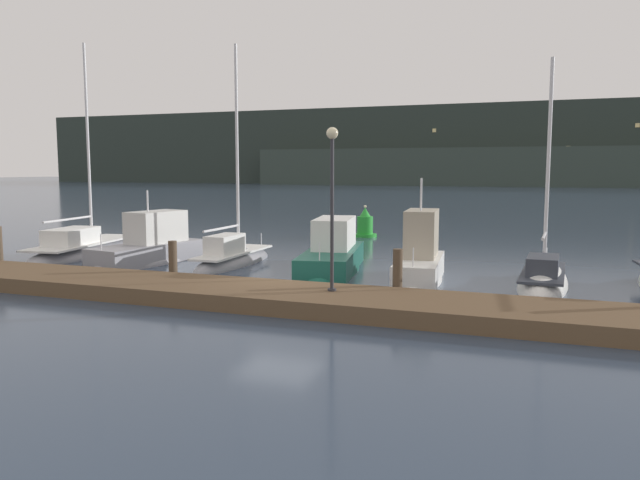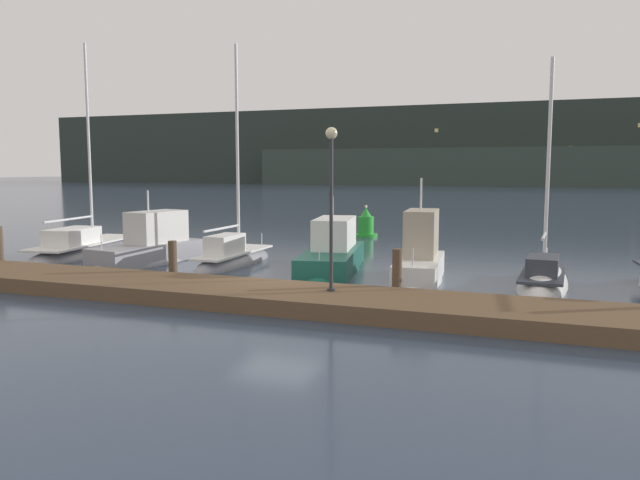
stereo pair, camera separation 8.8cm
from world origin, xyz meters
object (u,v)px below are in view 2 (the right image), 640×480
Objects in this scene: sailboat_berth_3 at (233,260)px; motorboat_berth_5 at (420,266)px; sailboat_berth_6 at (543,284)px; sailboat_berth_1 at (84,251)px; dock_lamppost at (331,184)px; motorboat_berth_4 at (332,261)px; channel_buoy at (366,225)px; motorboat_berth_2 at (149,253)px.

motorboat_berth_5 is (7.62, -0.97, 0.33)m from sailboat_berth_3.
sailboat_berth_6 is at bearing -3.63° from sailboat_berth_3.
sailboat_berth_3 is at bearing -1.93° from sailboat_berth_1.
motorboat_berth_5 is at bearing 72.83° from dock_lamppost.
sailboat_berth_3 reaches higher than motorboat_berth_4.
sailboat_berth_1 is 15.18m from motorboat_berth_5.
motorboat_berth_4 is 1.38× the size of motorboat_berth_5.
dock_lamppost is at bearing -76.77° from channel_buoy.
dock_lamppost is at bearing -23.74° from sailboat_berth_1.
channel_buoy is 17.91m from dock_lamppost.
sailboat_berth_1 is 1.73× the size of motorboat_berth_2.
channel_buoy is 0.40× the size of dock_lamppost.
motorboat_berth_4 is 6.83m from dock_lamppost.
sailboat_berth_6 is (11.54, -0.73, -0.06)m from sailboat_berth_3.
sailboat_berth_1 reaches higher than motorboat_berth_5.
sailboat_berth_6 is at bearing 42.95° from dock_lamppost.
sailboat_berth_3 is at bearing 176.37° from sailboat_berth_6.
sailboat_berth_1 reaches higher than sailboat_berth_3.
sailboat_berth_3 reaches higher than channel_buoy.
motorboat_berth_4 is 3.62m from motorboat_berth_5.
motorboat_berth_4 is at bearing 109.05° from dock_lamppost.
sailboat_berth_3 is 2.07× the size of dock_lamppost.
motorboat_berth_5 is 3.94m from sailboat_berth_6.
dock_lamppost is at bearing -27.69° from motorboat_berth_2.
motorboat_berth_5 is (15.13, -1.23, 0.35)m from sailboat_berth_1.
sailboat_berth_6 is at bearing -52.27° from channel_buoy.
sailboat_berth_3 is 7.69m from motorboat_berth_5.
dock_lamppost is at bearing -43.12° from sailboat_berth_3.
dock_lamppost is at bearing -70.95° from motorboat_berth_4.
motorboat_berth_2 is 7.54m from motorboat_berth_4.
motorboat_berth_5 is (3.47, -1.00, 0.15)m from motorboat_berth_4.
motorboat_berth_5 is at bearing -16.05° from motorboat_berth_4.
sailboat_berth_1 is 4.29m from motorboat_berth_2.
dock_lamppost is (6.14, -5.75, 3.21)m from sailboat_berth_3.
sailboat_berth_6 reaches higher than dock_lamppost.
channel_buoy is (-9.44, 12.21, 0.53)m from sailboat_berth_6.
sailboat_berth_3 is at bearing -179.63° from motorboat_berth_4.
motorboat_berth_5 is 13.62m from channel_buoy.
sailboat_berth_3 is (3.35, 0.77, -0.22)m from motorboat_berth_2.
dock_lamppost is at bearing -137.05° from sailboat_berth_6.
sailboat_berth_1 is at bearing 178.89° from motorboat_berth_4.
motorboat_berth_4 is at bearing 174.14° from sailboat_berth_6.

